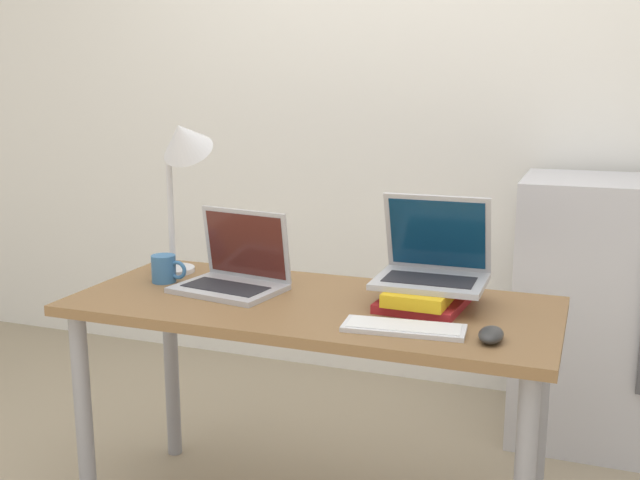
# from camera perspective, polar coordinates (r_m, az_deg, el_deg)

# --- Properties ---
(wall_back) EXTENTS (8.00, 0.05, 2.70)m
(wall_back) POSITION_cam_1_polar(r_m,az_deg,el_deg) (3.23, 7.47, 12.50)
(wall_back) COLOR silver
(wall_back) RESTS_ON ground_plane
(desk) EXTENTS (1.37, 0.60, 0.70)m
(desk) POSITION_cam_1_polar(r_m,az_deg,el_deg) (2.16, -0.60, -6.97)
(desk) COLOR brown
(desk) RESTS_ON ground_plane
(laptop_left) EXTENTS (0.34, 0.27, 0.23)m
(laptop_left) POSITION_cam_1_polar(r_m,az_deg,el_deg) (2.26, -6.56, -2.55)
(laptop_left) COLOR #B2B2B7
(laptop_left) RESTS_ON desk
(book_stack) EXTENTS (0.24, 0.29, 0.06)m
(book_stack) POSITION_cam_1_polar(r_m,az_deg,el_deg) (2.10, 7.91, -4.29)
(book_stack) COLOR maroon
(book_stack) RESTS_ON desk
(laptop_on_books) EXTENTS (0.30, 0.25, 0.24)m
(laptop_on_books) POSITION_cam_1_polar(r_m,az_deg,el_deg) (2.12, 8.59, -1.89)
(laptop_on_books) COLOR #B2B2B7
(laptop_on_books) RESTS_ON book_stack
(wireless_keyboard) EXTENTS (0.32, 0.14, 0.01)m
(wireless_keyboard) POSITION_cam_1_polar(r_m,az_deg,el_deg) (1.90, 6.40, -6.66)
(wireless_keyboard) COLOR silver
(wireless_keyboard) RESTS_ON desk
(mouse) EXTENTS (0.06, 0.10, 0.03)m
(mouse) POSITION_cam_1_polar(r_m,az_deg,el_deg) (1.86, 12.90, -7.05)
(mouse) COLOR #2D2D2D
(mouse) RESTS_ON desk
(mug) EXTENTS (0.12, 0.08, 0.09)m
(mug) POSITION_cam_1_polar(r_m,az_deg,el_deg) (2.37, -11.74, -2.16)
(mug) COLOR teal
(mug) RESTS_ON desk
(desk_lamp) EXTENTS (0.23, 0.20, 0.53)m
(desk_lamp) POSITION_cam_1_polar(r_m,az_deg,el_deg) (2.37, -10.51, 6.36)
(desk_lamp) COLOR silver
(desk_lamp) RESTS_ON desk
(mini_fridge) EXTENTS (0.54, 0.51, 0.98)m
(mini_fridge) POSITION_cam_1_polar(r_m,az_deg,el_deg) (2.94, 20.07, -5.08)
(mini_fridge) COLOR silver
(mini_fridge) RESTS_ON ground_plane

